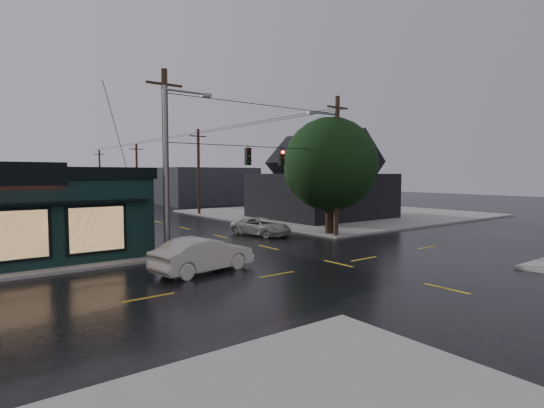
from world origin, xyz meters
TOP-DOWN VIEW (x-y plane):
  - ground_plane at (0.00, 0.00)m, footprint 160.00×160.00m
  - sidewalk_ne at (20.00, 20.00)m, footprint 28.00×28.00m
  - ne_building at (15.00, 17.00)m, footprint 12.60×11.60m
  - corner_tree at (7.00, 7.66)m, footprint 7.04×7.04m
  - utility_pole_nw at (-6.50, 6.50)m, footprint 2.00×0.32m
  - utility_pole_ne at (6.50, 6.50)m, footprint 2.00×0.32m
  - utility_pole_far_a at (6.50, 28.00)m, footprint 2.00×0.32m
  - utility_pole_far_b at (6.50, 48.00)m, footprint 2.00×0.32m
  - utility_pole_far_c at (6.50, 68.00)m, footprint 2.00×0.32m
  - span_signal_assembly at (0.10, 6.50)m, footprint 13.00×0.48m
  - streetlight_nw at (-6.80, 5.80)m, footprint 5.40×0.30m
  - streetlight_ne at (7.00, 7.20)m, footprint 5.40×0.30m
  - bg_building_east at (16.00, 45.00)m, footprint 14.00×12.00m
  - sedan_cream at (-6.41, 2.49)m, footprint 5.23×2.59m
  - suv_silver at (2.73, 10.63)m, footprint 3.27×5.20m

SIDE VIEW (x-z plane):
  - ground_plane at x=0.00m, z-range 0.00..0.00m
  - utility_pole_nw at x=-6.50m, z-range -5.08..5.08m
  - utility_pole_ne at x=6.50m, z-range -5.08..5.08m
  - utility_pole_far_a at x=6.50m, z-range -4.83..4.83m
  - utility_pole_far_b at x=6.50m, z-range -4.58..4.58m
  - utility_pole_far_c at x=6.50m, z-range -4.58..4.58m
  - streetlight_nw at x=-6.80m, z-range -4.58..4.58m
  - streetlight_ne at x=7.00m, z-range -4.58..4.58m
  - sidewalk_ne at x=20.00m, z-range 0.00..0.15m
  - suv_silver at x=2.73m, z-range 0.00..1.34m
  - sedan_cream at x=-6.41m, z-range 0.00..1.65m
  - bg_building_east at x=16.00m, z-range 0.00..5.60m
  - ne_building at x=15.00m, z-range 0.09..8.85m
  - corner_tree at x=7.00m, z-range 0.97..9.68m
  - span_signal_assembly at x=0.10m, z-range 5.08..6.31m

